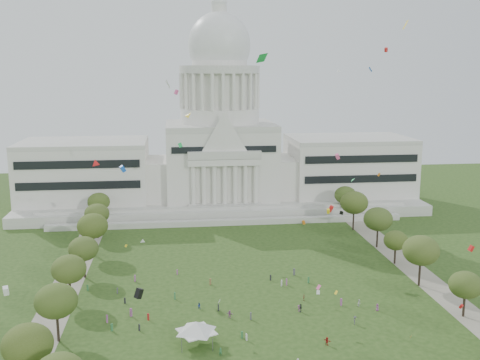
# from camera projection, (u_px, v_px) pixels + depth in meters

# --- Properties ---
(ground) EXTENTS (400.00, 400.00, 0.00)m
(ground) POSITION_uv_depth(u_px,v_px,m) (264.00, 324.00, 125.56)
(ground) COLOR #274416
(ground) RESTS_ON ground
(capitol) EXTENTS (160.00, 64.50, 91.30)m
(capitol) POSITION_uv_depth(u_px,v_px,m) (220.00, 152.00, 231.88)
(capitol) COLOR #B9B6AC
(capitol) RESTS_ON ground
(path_left) EXTENTS (8.00, 160.00, 0.04)m
(path_left) POSITION_uv_depth(u_px,v_px,m) (68.00, 283.00, 149.15)
(path_left) COLOR gray
(path_left) RESTS_ON ground
(path_right) EXTENTS (8.00, 160.00, 0.04)m
(path_right) POSITION_uv_depth(u_px,v_px,m) (413.00, 268.00, 160.40)
(path_right) COLOR gray
(path_right) RESTS_ON ground
(row_tree_l_0) EXTENTS (8.85, 8.85, 12.59)m
(row_tree_l_0) POSITION_uv_depth(u_px,v_px,m) (27.00, 345.00, 97.41)
(row_tree_l_0) COLOR black
(row_tree_l_0) RESTS_ON ground
(row_tree_l_1) EXTENTS (8.86, 8.86, 12.59)m
(row_tree_l_1) POSITION_uv_depth(u_px,v_px,m) (56.00, 301.00, 115.77)
(row_tree_l_1) COLOR black
(row_tree_l_1) RESTS_ON ground
(row_tree_r_1) EXTENTS (7.58, 7.58, 10.78)m
(row_tree_r_1) POSITION_uv_depth(u_px,v_px,m) (466.00, 285.00, 127.79)
(row_tree_r_1) COLOR black
(row_tree_r_1) RESTS_ON ground
(row_tree_l_2) EXTENTS (8.42, 8.42, 11.97)m
(row_tree_l_2) POSITION_uv_depth(u_px,v_px,m) (69.00, 269.00, 135.49)
(row_tree_l_2) COLOR black
(row_tree_l_2) RESTS_ON ground
(row_tree_r_2) EXTENTS (9.55, 9.55, 13.58)m
(row_tree_r_2) POSITION_uv_depth(u_px,v_px,m) (421.00, 250.00, 145.85)
(row_tree_r_2) COLOR black
(row_tree_r_2) RESTS_ON ground
(row_tree_l_3) EXTENTS (8.12, 8.12, 11.55)m
(row_tree_l_3) POSITION_uv_depth(u_px,v_px,m) (83.00, 249.00, 151.84)
(row_tree_l_3) COLOR black
(row_tree_l_3) RESTS_ON ground
(row_tree_r_3) EXTENTS (7.01, 7.01, 9.98)m
(row_tree_r_3) POSITION_uv_depth(u_px,v_px,m) (396.00, 240.00, 162.98)
(row_tree_r_3) COLOR black
(row_tree_r_3) RESTS_ON ground
(row_tree_l_4) EXTENTS (9.29, 9.29, 13.21)m
(row_tree_l_4) POSITION_uv_depth(u_px,v_px,m) (93.00, 226.00, 169.63)
(row_tree_l_4) COLOR black
(row_tree_l_4) RESTS_ON ground
(row_tree_r_4) EXTENTS (9.19, 9.19, 13.06)m
(row_tree_r_4) POSITION_uv_depth(u_px,v_px,m) (378.00, 219.00, 177.75)
(row_tree_r_4) COLOR black
(row_tree_r_4) RESTS_ON ground
(row_tree_l_5) EXTENTS (8.33, 8.33, 11.85)m
(row_tree_l_5) POSITION_uv_depth(u_px,v_px,m) (97.00, 214.00, 187.79)
(row_tree_l_5) COLOR black
(row_tree_l_5) RESTS_ON ground
(row_tree_r_5) EXTENTS (9.82, 9.82, 13.96)m
(row_tree_r_5) POSITION_uv_depth(u_px,v_px,m) (354.00, 203.00, 197.10)
(row_tree_r_5) COLOR black
(row_tree_r_5) RESTS_ON ground
(row_tree_l_6) EXTENTS (8.19, 8.19, 11.64)m
(row_tree_l_6) POSITION_uv_depth(u_px,v_px,m) (99.00, 202.00, 205.28)
(row_tree_l_6) COLOR black
(row_tree_l_6) RESTS_ON ground
(row_tree_r_6) EXTENTS (8.42, 8.42, 11.97)m
(row_tree_r_6) POSITION_uv_depth(u_px,v_px,m) (345.00, 195.00, 215.14)
(row_tree_r_6) COLOR black
(row_tree_r_6) RESTS_ON ground
(event_tent) EXTENTS (12.24, 12.24, 5.20)m
(event_tent) POSITION_uv_depth(u_px,v_px,m) (196.00, 326.00, 115.25)
(event_tent) COLOR #4C4C4C
(event_tent) RESTS_ON ground
(person_0) EXTENTS (0.94, 1.01, 1.73)m
(person_0) POSITION_uv_depth(u_px,v_px,m) (377.00, 307.00, 132.11)
(person_0) COLOR #994C8C
(person_0) RESTS_ON ground
(person_2) EXTENTS (0.94, 1.00, 1.75)m
(person_2) POSITION_uv_depth(u_px,v_px,m) (359.00, 303.00, 134.54)
(person_2) COLOR silver
(person_2) RESTS_ON ground
(person_3) EXTENTS (0.87, 1.14, 1.57)m
(person_3) POSITION_uv_depth(u_px,v_px,m) (299.00, 308.00, 131.77)
(person_3) COLOR #994C8C
(person_3) RESTS_ON ground
(person_4) EXTENTS (0.90, 1.31, 2.03)m
(person_4) POSITION_uv_depth(u_px,v_px,m) (301.00, 308.00, 131.39)
(person_4) COLOR #26262B
(person_4) RESTS_ON ground
(person_5) EXTENTS (1.78, 1.44, 1.81)m
(person_5) POSITION_uv_depth(u_px,v_px,m) (230.00, 314.00, 128.25)
(person_5) COLOR #994C8C
(person_5) RESTS_ON ground
(person_7) EXTENTS (0.71, 0.56, 1.75)m
(person_7) POSITION_uv_depth(u_px,v_px,m) (220.00, 352.00, 111.27)
(person_7) COLOR #33723F
(person_7) RESTS_ON ground
(person_8) EXTENTS (0.81, 0.60, 1.51)m
(person_8) POSITION_uv_depth(u_px,v_px,m) (199.00, 306.00, 133.28)
(person_8) COLOR navy
(person_8) RESTS_ON ground
(person_9) EXTENTS (0.98, 1.38, 1.92)m
(person_9) POSITION_uv_depth(u_px,v_px,m) (355.00, 320.00, 125.06)
(person_9) COLOR #4C4C51
(person_9) RESTS_ON ground
(person_10) EXTENTS (0.68, 1.05, 1.66)m
(person_10) POSITION_uv_depth(u_px,v_px,m) (304.00, 298.00, 137.84)
(person_10) COLOR olive
(person_10) RESTS_ON ground
(person_11) EXTENTS (1.62, 1.58, 1.75)m
(person_11) POSITION_uv_depth(u_px,v_px,m) (327.00, 341.00, 115.64)
(person_11) COLOR #B21E1E
(person_11) RESTS_ON ground
(distant_crowd) EXTENTS (62.53, 40.81, 1.94)m
(distant_crowd) POSITION_uv_depth(u_px,v_px,m) (205.00, 297.00, 137.82)
(distant_crowd) COLOR #33723F
(distant_crowd) RESTS_ON ground
(kite_swarm) EXTENTS (93.16, 99.14, 62.86)m
(kite_swarm) POSITION_uv_depth(u_px,v_px,m) (239.00, 199.00, 130.10)
(kite_swarm) COLOR orange
(kite_swarm) RESTS_ON ground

